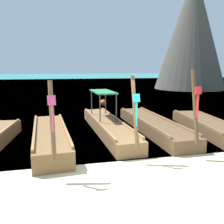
% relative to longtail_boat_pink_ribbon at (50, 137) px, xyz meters
% --- Properties ---
extents(ground, '(120.00, 120.00, 0.00)m').
position_rel_longtail_boat_pink_ribbon_xyz_m(ground, '(2.36, -3.25, -0.31)').
color(ground, beige).
extents(sea_water, '(120.00, 120.00, 0.00)m').
position_rel_longtail_boat_pink_ribbon_xyz_m(sea_water, '(2.36, 57.83, -0.30)').
color(sea_water, teal).
rests_on(sea_water, ground).
extents(longtail_boat_pink_ribbon, '(1.54, 5.91, 2.56)m').
position_rel_longtail_boat_pink_ribbon_xyz_m(longtail_boat_pink_ribbon, '(0.00, 0.00, 0.00)').
color(longtail_boat_pink_ribbon, brown).
rests_on(longtail_boat_pink_ribbon, ground).
extents(longtail_boat_turquoise_ribbon, '(1.37, 7.07, 2.64)m').
position_rel_longtail_boat_pink_ribbon_xyz_m(longtail_boat_turquoise_ribbon, '(2.46, 1.23, 0.02)').
color(longtail_boat_turquoise_ribbon, brown).
rests_on(longtail_boat_turquoise_ribbon, ground).
extents(longtail_boat_red_ribbon, '(1.32, 6.93, 2.85)m').
position_rel_longtail_boat_pink_ribbon_xyz_m(longtail_boat_red_ribbon, '(4.54, 1.04, -0.03)').
color(longtail_boat_red_ribbon, brown).
rests_on(longtail_boat_red_ribbon, ground).
extents(longtail_boat_green_ribbon, '(1.86, 5.97, 2.71)m').
position_rel_longtail_boat_pink_ribbon_xyz_m(longtail_boat_green_ribbon, '(6.92, 0.42, -0.04)').
color(longtail_boat_green_ribbon, brown).
rests_on(longtail_boat_green_ribbon, ground).
extents(karst_rock, '(9.80, 9.54, 15.62)m').
position_rel_longtail_boat_pink_ribbon_xyz_m(karst_rock, '(18.58, 21.50, 7.15)').
color(karst_rock, '#47443D').
rests_on(karst_rock, ground).
extents(mooring_buoy_near, '(0.50, 0.50, 0.50)m').
position_rel_longtail_boat_pink_ribbon_xyz_m(mooring_buoy_near, '(3.65, 8.70, -0.06)').
color(mooring_buoy_near, '#EA5119').
rests_on(mooring_buoy_near, sea_water).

